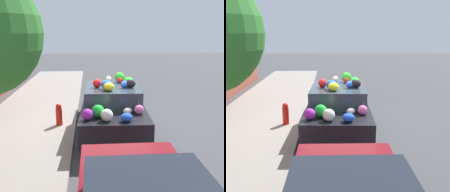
# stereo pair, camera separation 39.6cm
# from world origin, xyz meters

# --- Properties ---
(ground_plane) EXTENTS (60.00, 60.00, 0.00)m
(ground_plane) POSITION_xyz_m (0.00, 0.00, 0.00)
(ground_plane) COLOR #424244
(sidewalk_curb) EXTENTS (24.00, 3.20, 0.10)m
(sidewalk_curb) POSITION_xyz_m (0.00, 2.70, 0.05)
(sidewalk_curb) COLOR gray
(sidewalk_curb) RESTS_ON ground
(fire_hydrant) EXTENTS (0.20, 0.20, 0.70)m
(fire_hydrant) POSITION_xyz_m (0.16, 1.61, 0.45)
(fire_hydrant) COLOR red
(fire_hydrant) RESTS_ON sidewalk_curb
(art_car) EXTENTS (4.54, 1.98, 1.72)m
(art_car) POSITION_xyz_m (-0.06, -0.05, 0.74)
(art_car) COLOR black
(art_car) RESTS_ON ground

